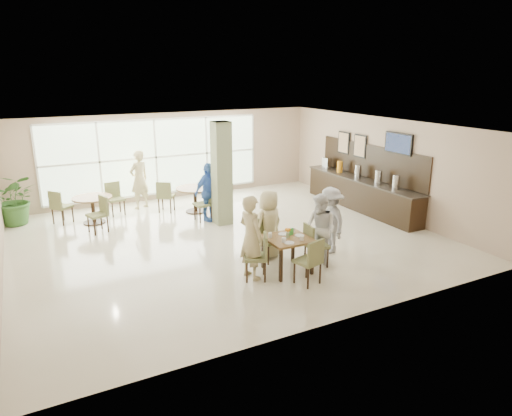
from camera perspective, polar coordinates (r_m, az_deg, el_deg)
name	(u,v)px	position (r m, az deg, el deg)	size (l,w,h in m)	color
ground	(227,239)	(11.56, -3.63, -3.84)	(10.00, 10.00, 0.00)	beige
room_shell	(226,173)	(11.08, -3.79, 4.44)	(10.00, 10.00, 10.00)	white
window_bank	(156,157)	(15.12, -12.40, 6.21)	(7.00, 0.04, 7.00)	silver
column	(222,174)	(12.37, -4.31, 4.29)	(0.45, 0.45, 2.80)	#666E4D
main_table	(287,242)	(9.51, 3.96, -4.29)	(0.89, 0.89, 0.75)	brown
round_table_left	(92,203)	(13.34, -19.76, 0.57)	(1.07, 1.07, 0.75)	brown
round_table_right	(195,193)	(13.70, -7.63, 1.87)	(1.13, 1.13, 0.75)	brown
chairs_main_table	(287,250)	(9.55, 3.91, -5.31)	(2.01, 1.91, 0.95)	olive
chairs_table_left	(92,207)	(13.36, -19.83, 0.16)	(2.05, 1.89, 0.95)	olive
chairs_table_right	(195,196)	(13.71, -7.66, 1.44)	(2.21, 1.90, 0.95)	olive
tabletop_clutter	(288,235)	(9.45, 4.08, -3.38)	(0.73, 0.70, 0.21)	white
buffet_counter	(361,191)	(14.23, 13.04, 2.03)	(0.64, 4.70, 1.95)	black
wall_tv	(398,143)	(13.28, 17.38, 7.72)	(0.06, 1.00, 0.58)	black
framed_art_a	(360,146)	(14.49, 12.87, 7.55)	(0.05, 0.55, 0.70)	black
framed_art_b	(344,143)	(15.11, 10.92, 8.02)	(0.05, 0.55, 0.70)	black
potted_plant	(15,199)	(14.05, -27.87, 0.99)	(1.28, 1.28, 1.43)	#326126
teen_left	(251,237)	(9.13, -0.63, -3.68)	(0.63, 0.42, 1.74)	#C4B783
teen_far	(269,224)	(10.17, 1.62, -2.04)	(0.76, 0.42, 1.56)	#C4B783
teen_right	(320,229)	(9.96, 8.06, -2.67)	(0.75, 0.59, 1.55)	white
teen_standing	(330,220)	(10.60, 9.27, -1.53)	(1.00, 0.57, 1.55)	#969698
adult_a	(208,192)	(12.80, -6.00, 2.00)	(0.96, 0.55, 1.65)	#4478CE
adult_b	(222,182)	(13.98, -4.27, 3.32)	(1.53, 0.66, 1.65)	white
adult_standing	(139,180)	(14.32, -14.39, 3.46)	(0.66, 0.43, 1.80)	#C4B783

